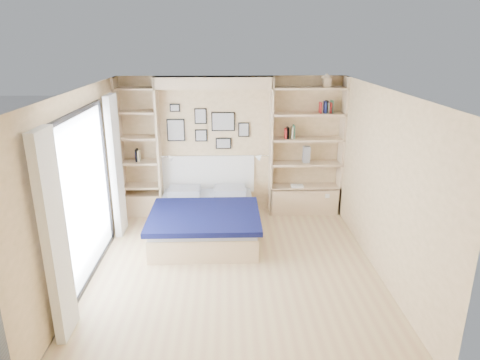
{
  "coord_description": "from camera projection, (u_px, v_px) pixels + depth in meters",
  "views": [
    {
      "loc": [
        -0.09,
        -5.36,
        3.12
      ],
      "look_at": [
        0.11,
        0.9,
        1.03
      ],
      "focal_mm": 32.0,
      "sensor_mm": 36.0,
      "label": 1
    }
  ],
  "objects": [
    {
      "name": "bed",
      "position": [
        206.0,
        218.0,
        7.09
      ],
      "size": [
        1.72,
        2.13,
        1.07
      ],
      "color": "#D1B489",
      "rests_on": "ground"
    },
    {
      "name": "photo_gallery",
      "position": [
        206.0,
        127.0,
        7.66
      ],
      "size": [
        1.48,
        0.02,
        0.82
      ],
      "color": "black",
      "rests_on": "ground"
    },
    {
      "name": "shelf_decor",
      "position": [
        293.0,
        123.0,
        7.53
      ],
      "size": [
        3.48,
        0.23,
        2.03
      ],
      "color": "#A51E1E",
      "rests_on": "ground"
    },
    {
      "name": "deck_chair",
      "position": [
        19.0,
        227.0,
        6.65
      ],
      "size": [
        0.66,
        0.79,
        0.69
      ],
      "rotation": [
        0.0,
        0.0,
        -0.43
      ],
      "color": "tan",
      "rests_on": "ground"
    },
    {
      "name": "room_shell",
      "position": [
        209.0,
        166.0,
        7.16
      ],
      "size": [
        4.5,
        4.5,
        4.5
      ],
      "color": "beige",
      "rests_on": "ground"
    },
    {
      "name": "reading_lamps",
      "position": [
        215.0,
        157.0,
        7.61
      ],
      "size": [
        1.92,
        0.12,
        0.15
      ],
      "color": "silver",
      "rests_on": "ground"
    },
    {
      "name": "ground",
      "position": [
        234.0,
        269.0,
        6.07
      ],
      "size": [
        4.5,
        4.5,
        0.0
      ],
      "primitive_type": "plane",
      "color": "tan",
      "rests_on": "ground"
    }
  ]
}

